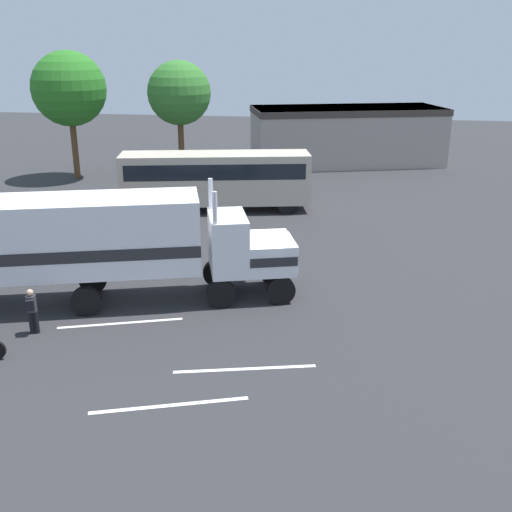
# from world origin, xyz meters

# --- Properties ---
(ground_plane) EXTENTS (120.00, 120.00, 0.00)m
(ground_plane) POSITION_xyz_m (0.00, 0.00, 0.00)
(ground_plane) COLOR #2D2D30
(lane_stripe_near) EXTENTS (4.22, 1.56, 0.01)m
(lane_stripe_near) POSITION_xyz_m (-4.33, -3.50, 0.01)
(lane_stripe_near) COLOR silver
(lane_stripe_near) RESTS_ON ground_plane
(lane_stripe_mid) EXTENTS (4.31, 1.21, 0.01)m
(lane_stripe_mid) POSITION_xyz_m (0.62, -5.98, 0.01)
(lane_stripe_mid) COLOR silver
(lane_stripe_mid) RESTS_ON ground_plane
(lane_stripe_far) EXTENTS (4.22, 1.55, 0.01)m
(lane_stripe_far) POSITION_xyz_m (-1.12, -8.25, 0.01)
(lane_stripe_far) COLOR silver
(lane_stripe_far) RESTS_ON ground_plane
(semi_truck) EXTENTS (14.26, 6.53, 4.50)m
(semi_truck) POSITION_xyz_m (-6.01, -1.89, 2.52)
(semi_truck) COLOR white
(semi_truck) RESTS_ON ground_plane
(person_bystander) EXTENTS (0.38, 0.48, 1.63)m
(person_bystander) POSITION_xyz_m (-6.98, -4.67, 0.89)
(person_bystander) COLOR black
(person_bystander) RESTS_ON ground_plane
(parked_bus) EXTENTS (11.29, 4.75, 3.40)m
(parked_bus) POSITION_xyz_m (-4.22, 12.17, 2.07)
(parked_bus) COLOR #BFB29E
(parked_bus) RESTS_ON ground_plane
(parked_car) EXTENTS (4.71, 2.82, 1.57)m
(parked_car) POSITION_xyz_m (-12.51, 7.17, 0.81)
(parked_car) COLOR maroon
(parked_car) RESTS_ON ground_plane
(tree_left) EXTENTS (5.24, 5.24, 9.03)m
(tree_left) POSITION_xyz_m (-16.28, 19.46, 6.38)
(tree_left) COLOR brown
(tree_left) RESTS_ON ground_plane
(tree_center) EXTENTS (4.64, 4.64, 8.33)m
(tree_center) POSITION_xyz_m (-8.98, 21.98, 5.98)
(tree_center) COLOR brown
(tree_center) RESTS_ON ground_plane
(building_backdrop) EXTENTS (16.25, 10.19, 4.58)m
(building_backdrop) POSITION_xyz_m (3.25, 28.05, 2.50)
(building_backdrop) COLOR #9E938C
(building_backdrop) RESTS_ON ground_plane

